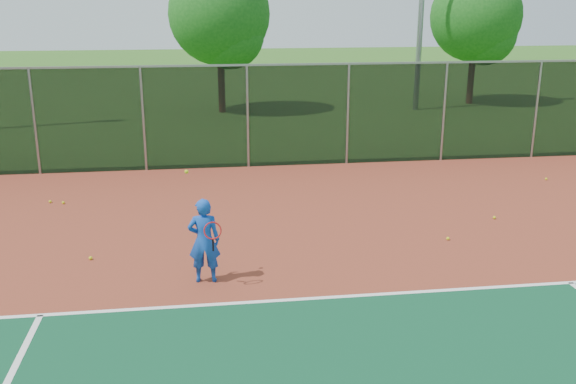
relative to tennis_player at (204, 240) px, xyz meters
name	(u,v)px	position (x,y,z in m)	size (l,w,h in m)	color
court_apron	(487,318)	(4.38, -1.97, -0.78)	(30.00, 20.00, 0.02)	brown
fence_back	(348,113)	(4.38, 8.03, 0.77)	(30.00, 0.06, 3.03)	black
tennis_player	(204,240)	(0.00, 0.00, 0.00)	(0.59, 0.61, 2.03)	#1348B7
practice_ball_0	(494,218)	(6.58, 2.48, -0.73)	(0.07, 0.07, 0.07)	#C7CD17
practice_ball_1	(448,239)	(5.03, 1.34, -0.73)	(0.07, 0.07, 0.07)	#C7CD17
practice_ball_2	(546,179)	(9.44, 5.39, -0.73)	(0.07, 0.07, 0.07)	#C7CD17
practice_ball_3	(63,203)	(-3.39, 4.97, -0.73)	(0.07, 0.07, 0.07)	#C7CD17
practice_ball_4	(50,202)	(-3.73, 5.10, -0.73)	(0.07, 0.07, 0.07)	#C7CD17
practice_ball_8	(91,258)	(-2.18, 1.27, -0.73)	(0.07, 0.07, 0.07)	#C7CD17
tree_back_left	(222,19)	(1.07, 17.89, 3.22)	(4.35, 4.35, 6.39)	#3B2215
tree_back_mid	(478,20)	(12.97, 18.72, 3.09)	(4.21, 4.21, 6.18)	#3B2215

